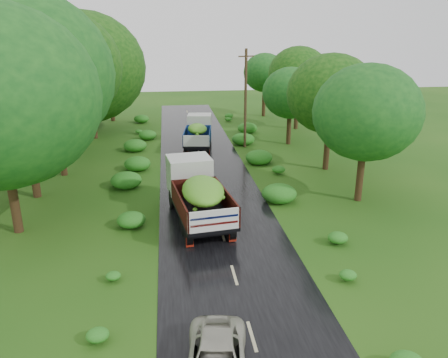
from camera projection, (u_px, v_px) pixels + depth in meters
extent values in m
plane|color=#1A4A10|center=(234.00, 275.00, 18.77)|extent=(120.00, 120.00, 0.00)
cube|color=black|center=(220.00, 226.00, 23.46)|extent=(6.50, 80.00, 0.02)
cube|color=#BFB78C|center=(252.00, 336.00, 15.01)|extent=(0.12, 1.60, 0.00)
cube|color=#BFB78C|center=(234.00, 275.00, 18.76)|extent=(0.12, 1.60, 0.00)
cube|color=#BFB78C|center=(222.00, 234.00, 22.51)|extent=(0.12, 1.60, 0.00)
cube|color=#BFB78C|center=(214.00, 205.00, 26.27)|extent=(0.12, 1.60, 0.00)
cube|color=#BFB78C|center=(208.00, 183.00, 30.02)|extent=(0.12, 1.60, 0.00)
cube|color=#BFB78C|center=(203.00, 166.00, 33.77)|extent=(0.12, 1.60, 0.00)
cube|color=#BFB78C|center=(199.00, 152.00, 37.52)|extent=(0.12, 1.60, 0.00)
cube|color=#BFB78C|center=(196.00, 141.00, 41.27)|extent=(0.12, 1.60, 0.00)
cube|color=#BFB78C|center=(193.00, 132.00, 45.02)|extent=(0.12, 1.60, 0.00)
cube|color=#BFB78C|center=(191.00, 124.00, 48.78)|extent=(0.12, 1.60, 0.00)
cube|color=#BFB78C|center=(189.00, 117.00, 52.53)|extent=(0.12, 1.60, 0.00)
cube|color=#BFB78C|center=(187.00, 111.00, 56.28)|extent=(0.12, 1.60, 0.00)
cube|color=black|center=(199.00, 209.00, 23.82)|extent=(2.76, 6.46, 0.31)
cylinder|color=black|center=(173.00, 199.00, 25.68)|extent=(0.46, 1.14, 1.11)
cylinder|color=black|center=(208.00, 196.00, 26.22)|extent=(0.46, 1.14, 1.11)
cylinder|color=black|center=(184.00, 225.00, 22.31)|extent=(0.46, 1.14, 1.11)
cylinder|color=black|center=(225.00, 220.00, 22.85)|extent=(0.46, 1.14, 1.11)
cylinder|color=black|center=(188.00, 234.00, 21.27)|extent=(0.46, 1.14, 1.11)
cylinder|color=black|center=(231.00, 229.00, 21.81)|extent=(0.46, 1.14, 1.11)
cube|color=maroon|center=(190.00, 242.00, 21.01)|extent=(0.38, 0.10, 0.50)
cube|color=maroon|center=(233.00, 237.00, 21.55)|extent=(0.38, 0.10, 0.50)
cube|color=silver|center=(189.00, 174.00, 25.71)|extent=(2.72, 2.43, 2.11)
cube|color=black|center=(203.00, 213.00, 22.68)|extent=(3.19, 5.08, 0.18)
cube|color=#41170B|center=(179.00, 205.00, 22.17)|extent=(0.74, 4.75, 1.06)
cube|color=#41170B|center=(226.00, 200.00, 22.79)|extent=(0.74, 4.75, 1.06)
cube|color=#41170B|center=(194.00, 187.00, 24.62)|extent=(2.54, 0.44, 1.06)
cube|color=silver|center=(214.00, 220.00, 20.34)|extent=(2.54, 0.44, 1.06)
ellipsoid|color=#3C8418|center=(203.00, 190.00, 22.26)|extent=(2.68, 4.27, 1.11)
cube|color=black|center=(198.00, 141.00, 38.85)|extent=(2.39, 5.63, 0.27)
cylinder|color=black|center=(190.00, 137.00, 40.78)|extent=(0.40, 1.00, 0.97)
cylinder|color=black|center=(210.00, 137.00, 40.77)|extent=(0.40, 1.00, 0.97)
cylinder|color=black|center=(187.00, 146.00, 37.73)|extent=(0.40, 1.00, 0.97)
cylinder|color=black|center=(208.00, 146.00, 37.72)|extent=(0.40, 1.00, 0.97)
cylinder|color=black|center=(186.00, 149.00, 36.79)|extent=(0.40, 1.00, 0.97)
cylinder|color=black|center=(208.00, 149.00, 36.78)|extent=(0.40, 1.00, 0.97)
cube|color=maroon|center=(185.00, 152.00, 36.55)|extent=(0.33, 0.08, 0.44)
cube|color=maroon|center=(208.00, 152.00, 36.54)|extent=(0.33, 0.08, 0.44)
cube|color=silver|center=(200.00, 124.00, 40.57)|extent=(2.37, 2.11, 1.84)
cube|color=black|center=(198.00, 141.00, 37.82)|extent=(2.77, 4.43, 0.16)
cube|color=navy|center=(185.00, 135.00, 37.65)|extent=(0.64, 4.14, 0.92)
cube|color=navy|center=(210.00, 135.00, 37.64)|extent=(0.64, 4.14, 0.92)
cube|color=navy|center=(199.00, 130.00, 39.58)|extent=(2.22, 0.38, 0.92)
cube|color=silver|center=(196.00, 141.00, 35.71)|extent=(2.22, 0.38, 0.92)
ellipsoid|color=#3C8418|center=(197.00, 129.00, 37.46)|extent=(2.33, 3.72, 0.97)
cylinder|color=#382616|center=(245.00, 99.00, 37.94)|extent=(0.31, 0.31, 8.53)
cube|color=#382616|center=(246.00, 56.00, 36.76)|extent=(1.42, 0.67, 0.11)
cylinder|color=black|center=(7.00, 159.00, 21.55)|extent=(0.47, 0.47, 7.96)
cylinder|color=black|center=(28.00, 130.00, 26.22)|extent=(0.49, 0.49, 8.61)
ellipsoid|color=#0C3D0B|center=(19.00, 74.00, 25.16)|extent=(4.67, 4.67, 4.20)
cylinder|color=black|center=(58.00, 126.00, 30.56)|extent=(0.46, 0.46, 7.30)
ellipsoid|color=#0C3D0B|center=(53.00, 85.00, 29.66)|extent=(3.24, 3.24, 2.92)
cylinder|color=black|center=(65.00, 107.00, 35.22)|extent=(0.48, 0.48, 8.26)
ellipsoid|color=#0C3D0B|center=(60.00, 67.00, 34.21)|extent=(4.40, 4.40, 3.96)
cylinder|color=black|center=(92.00, 101.00, 41.33)|extent=(0.45, 0.45, 7.29)
ellipsoid|color=#0C3D0B|center=(89.00, 71.00, 40.43)|extent=(3.12, 3.12, 2.81)
cylinder|color=black|center=(87.00, 95.00, 44.76)|extent=(0.45, 0.45, 7.29)
ellipsoid|color=#0C3D0B|center=(84.00, 68.00, 43.86)|extent=(4.97, 4.97, 4.47)
cylinder|color=black|center=(110.00, 84.00, 49.27)|extent=(0.48, 0.48, 8.35)
ellipsoid|color=#0C3D0B|center=(108.00, 55.00, 48.24)|extent=(3.80, 3.80, 3.42)
cylinder|color=black|center=(363.00, 152.00, 26.06)|extent=(0.43, 0.43, 6.21)
ellipsoid|color=#124A17|center=(367.00, 112.00, 25.29)|extent=(3.54, 3.54, 3.19)
cylinder|color=black|center=(328.00, 127.00, 32.07)|extent=(0.43, 0.43, 6.42)
ellipsoid|color=#124A17|center=(331.00, 94.00, 31.27)|extent=(3.58, 3.58, 3.22)
cylinder|color=black|center=(289.00, 115.00, 39.51)|extent=(0.41, 0.41, 5.32)
ellipsoid|color=#124A17|center=(291.00, 93.00, 38.86)|extent=(3.19, 3.19, 2.87)
cylinder|color=black|center=(297.00, 98.00, 45.55)|extent=(0.44, 0.44, 6.49)
ellipsoid|color=#124A17|center=(298.00, 74.00, 44.75)|extent=(3.53, 3.53, 3.18)
cylinder|color=black|center=(264.00, 92.00, 52.51)|extent=(0.42, 0.42, 5.91)
ellipsoid|color=#124A17|center=(265.00, 73.00, 51.78)|extent=(3.18, 3.18, 2.87)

